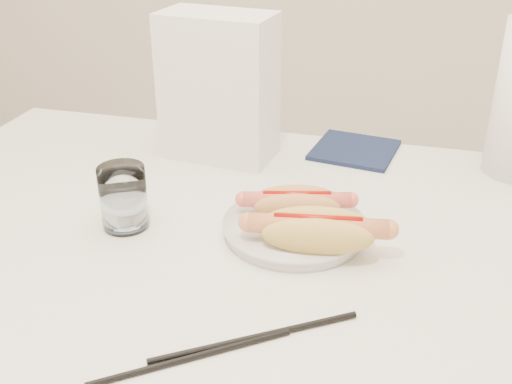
% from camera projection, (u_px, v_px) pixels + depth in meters
% --- Properties ---
extents(table, '(1.20, 0.80, 0.75)m').
position_uv_depth(table, '(255.00, 277.00, 0.88)').
color(table, silver).
rests_on(table, ground).
extents(plate, '(0.20, 0.20, 0.02)m').
position_uv_depth(plate, '(294.00, 229.00, 0.87)').
color(plate, silver).
rests_on(plate, table).
extents(hotdog_left, '(0.15, 0.09, 0.04)m').
position_uv_depth(hotdog_left, '(297.00, 204.00, 0.88)').
color(hotdog_left, tan).
rests_on(hotdog_left, plate).
extents(hotdog_right, '(0.18, 0.09, 0.05)m').
position_uv_depth(hotdog_right, '(317.00, 231.00, 0.80)').
color(hotdog_right, gold).
rests_on(hotdog_right, plate).
extents(water_glass, '(0.07, 0.07, 0.09)m').
position_uv_depth(water_glass, '(123.00, 197.00, 0.87)').
color(water_glass, silver).
rests_on(water_glass, table).
extents(chopstick_near, '(0.20, 0.14, 0.01)m').
position_uv_depth(chopstick_near, '(256.00, 337.00, 0.67)').
color(chopstick_near, black).
rests_on(chopstick_near, table).
extents(chopstick_far, '(0.18, 0.14, 0.01)m').
position_uv_depth(chopstick_far, '(192.00, 357.00, 0.65)').
color(chopstick_far, black).
rests_on(chopstick_far, table).
extents(napkin_box, '(0.20, 0.13, 0.25)m').
position_uv_depth(napkin_box, '(219.00, 87.00, 1.06)').
color(napkin_box, white).
rests_on(napkin_box, table).
extents(navy_napkin, '(0.16, 0.16, 0.01)m').
position_uv_depth(navy_napkin, '(355.00, 150.00, 1.12)').
color(navy_napkin, '#111A37').
rests_on(navy_napkin, table).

